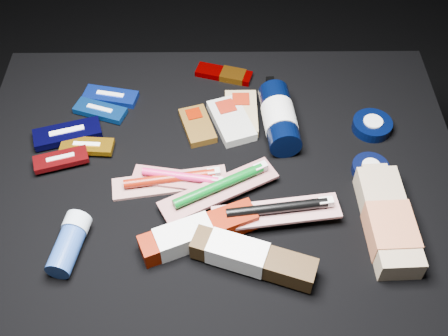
{
  "coord_description": "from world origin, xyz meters",
  "views": [
    {
      "loc": [
        0.01,
        -0.69,
        1.26
      ],
      "look_at": [
        0.01,
        0.01,
        0.42
      ],
      "focal_mm": 45.0,
      "sensor_mm": 36.0,
      "label": 1
    }
  ],
  "objects_px": {
    "deodorant_stick": "(69,243)",
    "lotion_bottle": "(279,118)",
    "toothpaste_carton_red": "(194,234)",
    "bodywash_bottle": "(388,222)"
  },
  "relations": [
    {
      "from": "bodywash_bottle",
      "to": "toothpaste_carton_red",
      "type": "relative_size",
      "value": 1.07
    },
    {
      "from": "deodorant_stick",
      "to": "toothpaste_carton_red",
      "type": "distance_m",
      "value": 0.22
    },
    {
      "from": "lotion_bottle",
      "to": "bodywash_bottle",
      "type": "height_order",
      "value": "lotion_bottle"
    },
    {
      "from": "lotion_bottle",
      "to": "deodorant_stick",
      "type": "distance_m",
      "value": 0.49
    },
    {
      "from": "lotion_bottle",
      "to": "toothpaste_carton_red",
      "type": "bearing_deg",
      "value": -127.11
    },
    {
      "from": "lotion_bottle",
      "to": "bodywash_bottle",
      "type": "distance_m",
      "value": 0.31
    },
    {
      "from": "lotion_bottle",
      "to": "deodorant_stick",
      "type": "relative_size",
      "value": 1.77
    },
    {
      "from": "lotion_bottle",
      "to": "toothpaste_carton_red",
      "type": "relative_size",
      "value": 0.99
    },
    {
      "from": "lotion_bottle",
      "to": "bodywash_bottle",
      "type": "bearing_deg",
      "value": -60.35
    },
    {
      "from": "deodorant_stick",
      "to": "lotion_bottle",
      "type": "bearing_deg",
      "value": 47.78
    }
  ]
}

